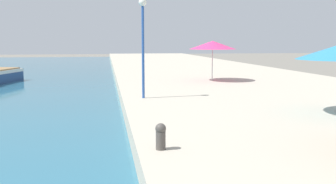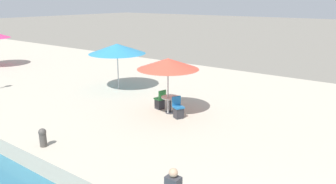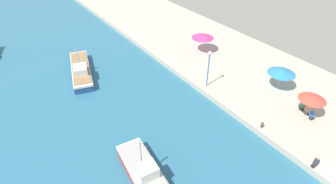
{
  "view_description": "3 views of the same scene",
  "coord_description": "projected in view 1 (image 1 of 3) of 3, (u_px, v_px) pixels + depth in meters",
  "views": [
    {
      "loc": [
        -0.69,
        -0.12,
        3.31
      ],
      "look_at": [
        1.5,
        13.15,
        1.49
      ],
      "focal_mm": 40.0,
      "sensor_mm": 36.0,
      "label": 1
    },
    {
      "loc": [
        -5.12,
        -0.9,
        5.56
      ],
      "look_at": [
        5.77,
        7.22,
        1.69
      ],
      "focal_mm": 35.0,
      "sensor_mm": 36.0,
      "label": 2
    },
    {
      "loc": [
        -17.53,
        -1.23,
        18.58
      ],
      "look_at": [
        -4.0,
        18.0,
        1.29
      ],
      "focal_mm": 28.0,
      "sensor_mm": 36.0,
      "label": 3
    }
  ],
  "objects": [
    {
      "name": "mooring_bollard",
      "position": [
        161.0,
        136.0,
        9.1
      ],
      "size": [
        0.26,
        0.26,
        0.65
      ],
      "color": "#4C4742",
      "rests_on": "quay_promenade"
    },
    {
      "name": "quay_promenade",
      "position": [
        193.0,
        71.0,
        38.09
      ],
      "size": [
        16.0,
        90.0,
        0.69
      ],
      "color": "#BCB29E",
      "rests_on": "ground_plane"
    },
    {
      "name": "cafe_umbrella_striped",
      "position": [
        213.0,
        45.0,
        24.85
      ],
      "size": [
        3.14,
        3.14,
        2.66
      ],
      "color": "#B7B7B7",
      "rests_on": "quay_promenade"
    },
    {
      "name": "lamppost",
      "position": [
        143.0,
        31.0,
        17.04
      ],
      "size": [
        0.36,
        0.36,
        4.56
      ],
      "color": "#28519E",
      "rests_on": "quay_promenade"
    }
  ]
}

